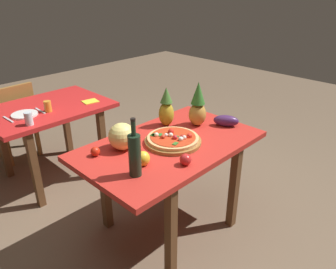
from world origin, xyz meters
The scene contains 20 objects.
ground_plane centered at (0.00, 0.00, 0.00)m, with size 10.00×10.00×0.00m, color brown.
display_table centered at (0.00, 0.00, 0.66)m, with size 1.33×0.80×0.75m.
background_table centered at (-0.27, 1.33, 0.64)m, with size 1.09×0.79×0.75m.
dining_chair centered at (-0.36, 1.95, 0.48)m, with size 0.42×0.42×0.85m.
pizza_board centered at (0.02, -0.02, 0.76)m, with size 0.41×0.41×0.03m, color olive.
pizza centered at (0.02, -0.02, 0.79)m, with size 0.37×0.37×0.06m.
wine_bottle centered at (-0.45, -0.15, 0.89)m, with size 0.08×0.08×0.37m.
pineapple_left centered at (0.39, 0.07, 0.91)m, with size 0.14×0.14×0.36m.
pineapple_right centered at (0.21, 0.24, 0.89)m, with size 0.12×0.12×0.32m.
melon centered at (-0.29, 0.17, 0.84)m, with size 0.19×0.19×0.19m, color #ECD873.
bell_pepper centered at (-0.34, -0.09, 0.79)m, with size 0.09×0.09×0.10m, color yellow.
eggplant centered at (0.53, -0.11, 0.79)m, with size 0.20×0.09×0.09m, color #452256.
tomato_by_bottle centered at (-0.48, 0.22, 0.78)m, with size 0.06×0.06×0.06m, color red.
tomato_at_corner centered at (-0.15, -0.28, 0.79)m, with size 0.08×0.08×0.08m, color red.
drinking_glass_juice centered at (-0.31, 1.20, 0.80)m, with size 0.06×0.06×0.10m, color orange.
drinking_glass_water centered at (-0.56, 1.03, 0.80)m, with size 0.06×0.06×0.11m, color silver.
dinner_plate centered at (-0.50, 1.26, 0.76)m, with size 0.22×0.22×0.02m, color white.
fork_utensil centered at (-0.64, 1.26, 0.75)m, with size 0.02×0.18×0.01m, color silver.
knife_utensil centered at (-0.36, 1.26, 0.75)m, with size 0.02×0.18×0.01m, color silver.
napkin_folded centered at (0.09, 1.15, 0.75)m, with size 0.14×0.12×0.01m, color yellow.
Camera 1 is at (-1.51, -1.46, 1.82)m, focal length 34.98 mm.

